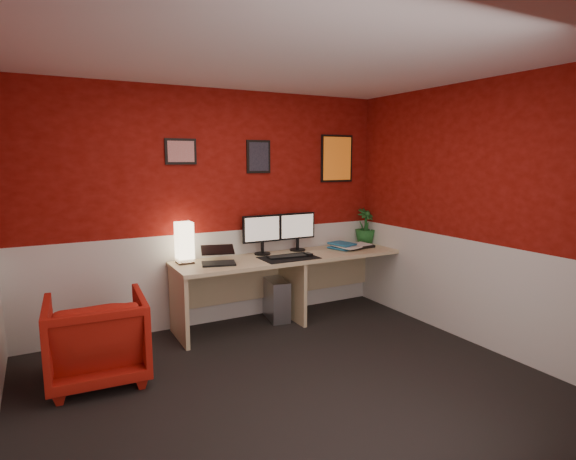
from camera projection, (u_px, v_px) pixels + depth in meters
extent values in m
cube|color=black|center=(293.00, 389.00, 3.61)|extent=(4.00, 3.50, 0.01)
cube|color=white|center=(294.00, 54.00, 3.23)|extent=(4.00, 3.50, 0.01)
cube|color=maroon|center=(214.00, 209.00, 4.95)|extent=(4.00, 0.01, 2.50)
cube|color=maroon|center=(500.00, 289.00, 1.90)|extent=(4.00, 0.01, 2.50)
cube|color=maroon|center=(480.00, 215.00, 4.36)|extent=(0.01, 3.50, 2.50)
cube|color=silver|center=(216.00, 277.00, 5.06)|extent=(4.00, 0.01, 1.00)
cube|color=silver|center=(487.00, 455.00, 2.02)|extent=(4.00, 0.01, 1.00)
cube|color=silver|center=(474.00, 293.00, 4.47)|extent=(0.01, 3.50, 1.00)
cube|color=#CDB683|center=(292.00, 288.00, 5.14)|extent=(2.60, 0.65, 0.73)
cube|color=#FFE5B2|center=(184.00, 244.00, 4.67)|extent=(0.16, 0.16, 0.40)
cube|color=black|center=(218.00, 254.00, 4.63)|extent=(0.38, 0.31, 0.22)
cube|color=black|center=(262.00, 228.00, 5.09)|extent=(0.45, 0.06, 0.58)
cube|color=black|center=(298.00, 226.00, 5.31)|extent=(0.45, 0.06, 0.58)
cube|color=black|center=(289.00, 258.00, 4.94)|extent=(0.60, 0.38, 0.01)
cube|color=black|center=(287.00, 256.00, 4.96)|extent=(0.43, 0.18, 0.02)
cube|color=black|center=(308.00, 254.00, 5.03)|extent=(0.07, 0.10, 0.03)
imported|color=teal|center=(336.00, 249.00, 5.36)|extent=(0.27, 0.31, 0.02)
imported|color=silver|center=(339.00, 247.00, 5.33)|extent=(0.26, 0.34, 0.02)
imported|color=teal|center=(336.00, 245.00, 5.34)|extent=(0.27, 0.32, 0.03)
cube|color=black|center=(357.00, 246.00, 5.53)|extent=(0.37, 0.28, 0.03)
imported|color=#19591E|center=(365.00, 226.00, 5.76)|extent=(0.29, 0.29, 0.44)
cube|color=#99999E|center=(276.00, 299.00, 5.20)|extent=(0.27, 0.48, 0.45)
imported|color=#AA1409|center=(97.00, 338.00, 3.73)|extent=(0.79, 0.81, 0.70)
cube|color=red|center=(181.00, 151.00, 4.68)|extent=(0.32, 0.02, 0.26)
cube|color=black|center=(258.00, 157.00, 5.09)|extent=(0.28, 0.02, 0.36)
cube|color=orange|center=(337.00, 159.00, 5.58)|extent=(0.44, 0.02, 0.56)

